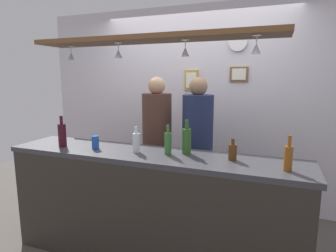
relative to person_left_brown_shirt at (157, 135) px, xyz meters
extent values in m
plane|color=#4C4742|center=(0.26, -0.42, -1.02)|extent=(8.00, 8.00, 0.00)
cube|color=silver|center=(0.26, 0.68, 0.28)|extent=(4.40, 0.06, 2.60)
cube|color=#38383D|center=(0.26, -0.77, -0.02)|extent=(2.70, 0.55, 0.04)
cube|color=#2D2823|center=(0.26, -1.02, -0.53)|extent=(2.65, 0.04, 0.98)
cube|color=brown|center=(0.26, -0.72, 0.99)|extent=(2.20, 0.36, 0.04)
cylinder|color=silver|center=(-0.61, -0.68, 0.96)|extent=(0.06, 0.06, 0.00)
cylinder|color=silver|center=(-0.61, -0.68, 0.93)|extent=(0.01, 0.01, 0.06)
cone|color=silver|center=(-0.61, -0.68, 0.87)|extent=(0.07, 0.07, 0.08)
cylinder|color=silver|center=(-0.04, -0.75, 0.96)|extent=(0.06, 0.06, 0.00)
cylinder|color=silver|center=(-0.04, -0.75, 0.93)|extent=(0.01, 0.01, 0.06)
cone|color=silver|center=(-0.04, -0.75, 0.87)|extent=(0.07, 0.07, 0.08)
cylinder|color=silver|center=(0.57, -0.73, 0.96)|extent=(0.06, 0.06, 0.00)
cylinder|color=silver|center=(0.57, -0.73, 0.93)|extent=(0.01, 0.01, 0.06)
cone|color=silver|center=(0.57, -0.73, 0.87)|extent=(0.07, 0.07, 0.08)
cylinder|color=silver|center=(1.12, -0.78, 0.96)|extent=(0.06, 0.06, 0.00)
cylinder|color=silver|center=(1.12, -0.78, 0.93)|extent=(0.01, 0.01, 0.06)
cone|color=silver|center=(1.12, -0.78, 0.87)|extent=(0.07, 0.07, 0.08)
cube|color=#2D334C|center=(0.00, 0.00, -0.62)|extent=(0.17, 0.18, 0.80)
cylinder|color=brown|center=(0.00, 0.00, 0.13)|extent=(0.34, 0.34, 0.70)
sphere|color=tan|center=(0.00, 0.00, 0.57)|extent=(0.20, 0.20, 0.20)
cube|color=#2D334C|center=(0.49, 0.00, -0.62)|extent=(0.17, 0.18, 0.80)
cylinder|color=navy|center=(0.49, 0.00, 0.13)|extent=(0.34, 0.34, 0.70)
sphere|color=#9E7556|center=(0.49, 0.00, 0.57)|extent=(0.20, 0.20, 0.20)
cylinder|color=#380F19|center=(-0.62, -0.85, 0.11)|extent=(0.08, 0.08, 0.22)
cylinder|color=#380F19|center=(-0.62, -0.85, 0.26)|extent=(0.03, 0.03, 0.08)
cylinder|color=silver|center=(0.13, -0.78, 0.09)|extent=(0.06, 0.06, 0.17)
cylinder|color=silver|center=(0.13, -0.78, 0.20)|extent=(0.03, 0.03, 0.06)
cylinder|color=#336B2D|center=(0.43, -0.75, 0.10)|extent=(0.06, 0.06, 0.19)
cylinder|color=#336B2D|center=(0.43, -0.75, 0.23)|extent=(0.03, 0.03, 0.07)
cylinder|color=#512D14|center=(0.97, -0.72, 0.07)|extent=(0.07, 0.07, 0.13)
cylinder|color=#512D14|center=(0.97, -0.72, 0.16)|extent=(0.03, 0.03, 0.05)
cylinder|color=brown|center=(1.38, -0.85, 0.09)|extent=(0.06, 0.06, 0.18)
cylinder|color=brown|center=(1.38, -0.85, 0.22)|extent=(0.03, 0.03, 0.08)
cylinder|color=#2D5623|center=(0.57, -0.67, 0.11)|extent=(0.08, 0.08, 0.22)
cylinder|color=#2D5623|center=(0.57, -0.67, 0.26)|extent=(0.03, 0.03, 0.08)
cylinder|color=#1E4CB2|center=(-0.28, -0.81, 0.07)|extent=(0.07, 0.07, 0.12)
cube|color=brown|center=(0.83, 0.64, 0.70)|extent=(0.22, 0.02, 0.18)
cube|color=white|center=(0.83, 0.63, 0.70)|extent=(0.17, 0.01, 0.14)
cube|color=#B29338|center=(0.22, 0.64, 0.63)|extent=(0.18, 0.02, 0.26)
cube|color=white|center=(0.22, 0.63, 0.63)|extent=(0.14, 0.01, 0.20)
cylinder|color=white|center=(0.80, 0.63, 1.09)|extent=(0.22, 0.03, 0.22)
camera|label=1|loc=(1.28, -2.96, 0.67)|focal=30.13mm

